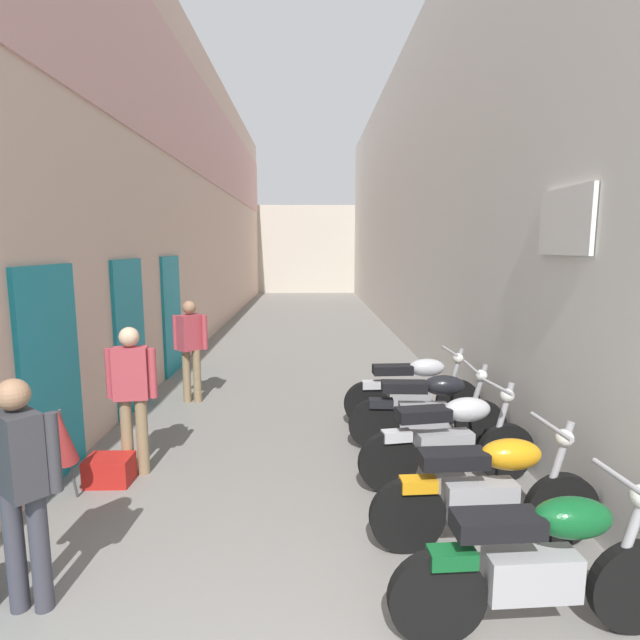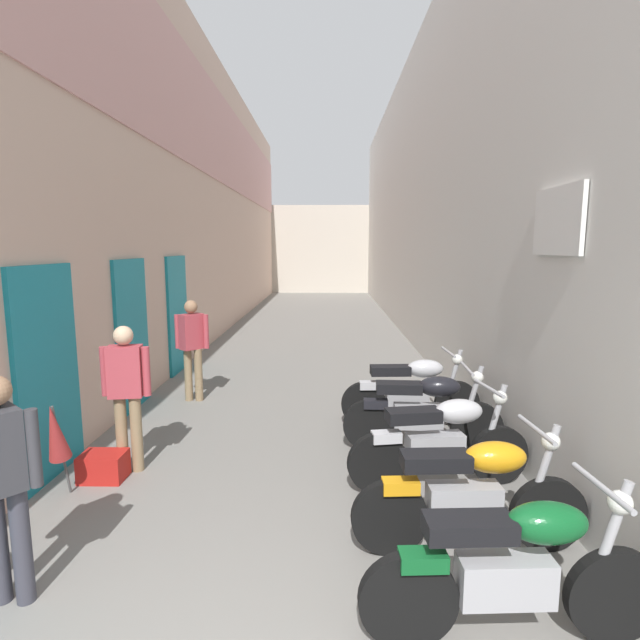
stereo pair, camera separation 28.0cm
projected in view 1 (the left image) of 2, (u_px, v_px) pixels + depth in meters
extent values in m
plane|color=slate|center=(304.00, 348.00, 11.71)|extent=(40.04, 40.04, 0.00)
cube|color=beige|center=(203.00, 198.00, 13.09)|extent=(0.40, 24.04, 7.27)
cube|color=teal|center=(51.00, 375.00, 4.95)|extent=(0.06, 1.10, 2.20)
cube|color=teal|center=(130.00, 336.00, 7.13)|extent=(0.06, 1.10, 2.20)
cube|color=teal|center=(172.00, 315.00, 9.30)|extent=(0.06, 1.10, 2.20)
cube|color=#DBA39E|center=(209.00, 135.00, 12.86)|extent=(0.04, 24.04, 2.33)
cube|color=silver|center=(404.00, 200.00, 13.21)|extent=(0.40, 24.04, 7.22)
cube|color=white|center=(565.00, 222.00, 4.44)|extent=(0.04, 0.90, 0.60)
cube|color=beige|center=(306.00, 249.00, 26.23)|extent=(7.94, 2.00, 4.44)
cylinder|color=black|center=(636.00, 587.00, 3.05)|extent=(0.60, 0.11, 0.60)
cylinder|color=black|center=(437.00, 597.00, 2.96)|extent=(0.60, 0.11, 0.60)
cube|color=#9E9EA3|center=(531.00, 575.00, 2.98)|extent=(0.57, 0.23, 0.28)
ellipsoid|color=#0F5123|center=(572.00, 518.00, 2.95)|extent=(0.49, 0.28, 0.24)
cube|color=black|center=(497.00, 524.00, 2.92)|extent=(0.53, 0.25, 0.12)
cylinder|color=#9E9EA3|center=(630.00, 535.00, 2.99)|extent=(0.25, 0.07, 0.77)
cylinder|color=#9E9EA3|center=(625.00, 481.00, 2.94)|extent=(0.06, 0.58, 0.04)
cube|color=#0F5123|center=(452.00, 557.00, 2.93)|extent=(0.29, 0.15, 0.10)
cylinder|color=black|center=(561.00, 510.00, 3.95)|extent=(0.60, 0.11, 0.60)
cylinder|color=black|center=(407.00, 516.00, 3.86)|extent=(0.60, 0.11, 0.60)
cube|color=#9E9EA3|center=(480.00, 499.00, 3.88)|extent=(0.57, 0.23, 0.28)
ellipsoid|color=orange|center=(511.00, 454.00, 3.84)|extent=(0.49, 0.29, 0.24)
cube|color=black|center=(453.00, 459.00, 3.81)|extent=(0.53, 0.25, 0.12)
cylinder|color=#9E9EA3|center=(556.00, 468.00, 3.89)|extent=(0.25, 0.07, 0.77)
cylinder|color=#9E9EA3|center=(551.00, 426.00, 3.84)|extent=(0.07, 0.58, 0.04)
sphere|color=silver|center=(564.00, 438.00, 3.86)|extent=(0.14, 0.14, 0.14)
cube|color=orange|center=(418.00, 484.00, 3.82)|extent=(0.29, 0.15, 0.10)
cylinder|color=black|center=(506.00, 452.00, 5.05)|extent=(0.61, 0.17, 0.60)
cylinder|color=black|center=(388.00, 462.00, 4.83)|extent=(0.61, 0.17, 0.60)
cube|color=#9E9EA3|center=(444.00, 446.00, 4.91)|extent=(0.58, 0.29, 0.28)
ellipsoid|color=#B7B7BC|center=(467.00, 410.00, 4.90)|extent=(0.52, 0.33, 0.24)
cube|color=black|center=(423.00, 414.00, 4.82)|extent=(0.55, 0.30, 0.12)
cylinder|color=#9E9EA3|center=(501.00, 420.00, 4.99)|extent=(0.25, 0.10, 0.77)
cylinder|color=#9E9EA3|center=(497.00, 386.00, 4.92)|extent=(0.13, 0.58, 0.04)
sphere|color=silver|center=(507.00, 395.00, 4.96)|extent=(0.14, 0.14, 0.14)
cube|color=#B7B7BC|center=(397.00, 436.00, 4.80)|extent=(0.30, 0.18, 0.10)
cylinder|color=black|center=(481.00, 425.00, 5.81)|extent=(0.60, 0.11, 0.60)
cylinder|color=black|center=(374.00, 424.00, 5.84)|extent=(0.60, 0.11, 0.60)
cube|color=#9E9EA3|center=(423.00, 415.00, 5.81)|extent=(0.57, 0.23, 0.28)
ellipsoid|color=black|center=(444.00, 385.00, 5.75)|extent=(0.49, 0.28, 0.24)
cube|color=black|center=(404.00, 387.00, 5.77)|extent=(0.53, 0.25, 0.12)
cylinder|color=#9E9EA3|center=(476.00, 396.00, 5.76)|extent=(0.25, 0.07, 0.77)
cylinder|color=#9E9EA3|center=(471.00, 367.00, 5.71)|extent=(0.07, 0.58, 0.04)
sphere|color=silver|center=(481.00, 376.00, 5.72)|extent=(0.14, 0.14, 0.14)
cube|color=black|center=(381.00, 403.00, 5.80)|extent=(0.29, 0.15, 0.10)
cylinder|color=black|center=(458.00, 402.00, 6.69)|extent=(0.60, 0.11, 0.60)
cylinder|color=black|center=(366.00, 404.00, 6.61)|extent=(0.60, 0.11, 0.60)
cube|color=#9E9EA3|center=(409.00, 394.00, 6.63)|extent=(0.57, 0.23, 0.28)
ellipsoid|color=#B7B7BC|center=(427.00, 368.00, 6.59)|extent=(0.49, 0.28, 0.24)
cube|color=black|center=(393.00, 370.00, 6.56)|extent=(0.53, 0.25, 0.12)
cylinder|color=#9E9EA3|center=(454.00, 377.00, 6.64)|extent=(0.25, 0.07, 0.77)
cylinder|color=#9E9EA3|center=(450.00, 351.00, 6.58)|extent=(0.06, 0.58, 0.04)
sphere|color=silver|center=(458.00, 358.00, 6.60)|extent=(0.14, 0.14, 0.14)
cube|color=#B7B7BC|center=(373.00, 385.00, 6.57)|extent=(0.29, 0.15, 0.10)
cylinder|color=#383842|center=(15.00, 552.00, 3.22)|extent=(0.12, 0.12, 0.82)
cylinder|color=#383842|center=(40.00, 552.00, 3.23)|extent=(0.12, 0.12, 0.82)
cube|color=#333338|center=(18.00, 453.00, 3.12)|extent=(0.39, 0.37, 0.54)
sphere|color=#997051|center=(13.00, 395.00, 3.07)|extent=(0.20, 0.20, 0.20)
cylinder|color=#333338|center=(54.00, 452.00, 3.13)|extent=(0.08, 0.08, 0.52)
cylinder|color=#8C7251|center=(127.00, 436.00, 5.18)|extent=(0.12, 0.12, 0.82)
cylinder|color=#8C7251|center=(142.00, 436.00, 5.18)|extent=(0.12, 0.12, 0.82)
cube|color=#B23D47|center=(131.00, 373.00, 5.08)|extent=(0.37, 0.25, 0.54)
sphere|color=#DBB28E|center=(129.00, 337.00, 5.02)|extent=(0.20, 0.20, 0.20)
cylinder|color=#B23D47|center=(109.00, 373.00, 5.08)|extent=(0.08, 0.08, 0.52)
cylinder|color=#B23D47|center=(153.00, 373.00, 5.09)|extent=(0.08, 0.08, 0.52)
cylinder|color=#8C7251|center=(187.00, 376.00, 7.59)|extent=(0.12, 0.12, 0.82)
cylinder|color=#8C7251|center=(197.00, 376.00, 7.59)|extent=(0.12, 0.12, 0.82)
cube|color=#B23D47|center=(190.00, 332.00, 7.49)|extent=(0.38, 0.38, 0.54)
sphere|color=#997051|center=(189.00, 307.00, 7.43)|extent=(0.20, 0.20, 0.20)
cylinder|color=#B23D47|center=(176.00, 332.00, 7.48)|extent=(0.08, 0.08, 0.52)
cylinder|color=#B23D47|center=(205.00, 332.00, 7.49)|extent=(0.08, 0.08, 0.52)
cube|color=red|center=(110.00, 470.00, 5.01)|extent=(0.44, 0.32, 0.28)
cylinder|color=#4C4C4C|center=(69.00, 454.00, 4.58)|extent=(0.02, 0.22, 0.93)
cone|color=maroon|center=(63.00, 436.00, 4.47)|extent=(0.20, 0.31, 0.58)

